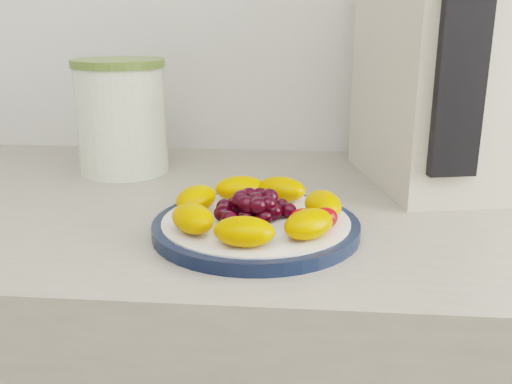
{
  "coord_description": "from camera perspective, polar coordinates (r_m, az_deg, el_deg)",
  "views": [
    {
      "loc": [
        0.1,
        0.46,
        1.14
      ],
      "look_at": [
        0.04,
        1.07,
        0.95
      ],
      "focal_mm": 40.0,
      "sensor_mm": 36.0,
      "label": 1
    }
  ],
  "objects": [
    {
      "name": "plate_rim",
      "position": [
        0.66,
        0.0,
        -3.55
      ],
      "size": [
        0.24,
        0.24,
        0.01
      ],
      "primitive_type": "cylinder",
      "color": "#0E1932",
      "rests_on": "counter"
    },
    {
      "name": "appliance_panel",
      "position": [
        0.73,
        19.81,
        11.41
      ],
      "size": [
        0.06,
        0.03,
        0.26
      ],
      "primitive_type": "cube",
      "rotation": [
        0.0,
        0.0,
        0.21
      ],
      "color": "black",
      "rests_on": "appliance_body"
    },
    {
      "name": "canister_lid",
      "position": [
        0.91,
        -13.65,
        12.43
      ],
      "size": [
        0.14,
        0.14,
        0.01
      ],
      "primitive_type": "cylinder",
      "rotation": [
        0.0,
        0.0,
        0.01
      ],
      "color": "#587330",
      "rests_on": "canister"
    },
    {
      "name": "appliance_body",
      "position": [
        0.88,
        18.59,
        12.04
      ],
      "size": [
        0.25,
        0.31,
        0.35
      ],
      "primitive_type": "cube",
      "rotation": [
        0.0,
        0.0,
        0.21
      ],
      "color": "beige",
      "rests_on": "counter"
    },
    {
      "name": "canister",
      "position": [
        0.93,
        -13.26,
        6.97
      ],
      "size": [
        0.14,
        0.14,
        0.16
      ],
      "primitive_type": "cylinder",
      "rotation": [
        0.0,
        0.0,
        0.01
      ],
      "color": "#426D10",
      "rests_on": "counter"
    },
    {
      "name": "plate_face",
      "position": [
        0.66,
        0.0,
        -3.47
      ],
      "size": [
        0.22,
        0.22,
        0.02
      ],
      "primitive_type": "cylinder",
      "color": "white",
      "rests_on": "counter"
    },
    {
      "name": "fruit_plate",
      "position": [
        0.65,
        0.1,
        -1.49
      ],
      "size": [
        0.21,
        0.2,
        0.03
      ],
      "color": "#D67600",
      "rests_on": "plate_face"
    }
  ]
}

